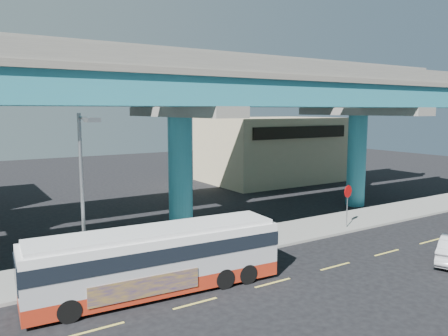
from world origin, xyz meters
TOP-DOWN VIEW (x-y plane):
  - ground at (0.00, 0.00)m, footprint 120.00×120.00m
  - sidewalk at (0.00, 5.50)m, footprint 70.00×4.00m
  - lane_markings at (-0.00, -0.30)m, footprint 58.00×0.12m
  - viaduct at (-0.00, 9.11)m, footprint 52.00×12.40m
  - building_beige at (18.00, 22.98)m, footprint 14.00×10.23m
  - transit_bus at (-4.83, 1.56)m, footprint 11.10×3.08m
  - street_lamp at (-7.27, 3.45)m, footprint 0.50×2.47m
  - stop_sign at (9.73, 4.18)m, footprint 0.84×0.17m

SIDE VIEW (x-z plane):
  - ground at x=0.00m, z-range 0.00..0.00m
  - lane_markings at x=0.00m, z-range 0.00..0.01m
  - sidewalk at x=0.00m, z-range 0.00..0.15m
  - transit_bus at x=-4.83m, z-range 0.13..2.95m
  - stop_sign at x=9.73m, z-range 0.80..3.63m
  - building_beige at x=18.00m, z-range 0.01..7.01m
  - street_lamp at x=-7.27m, z-range 1.29..8.83m
  - viaduct at x=0.00m, z-range 3.29..14.99m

